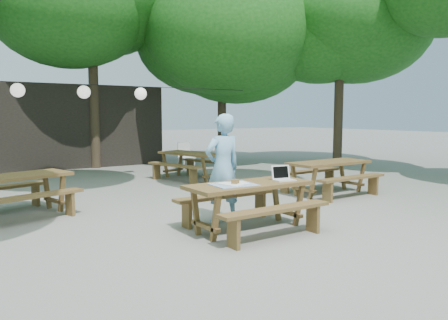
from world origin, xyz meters
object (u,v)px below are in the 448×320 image
main_picnic_table (249,206)px  plastic_chair (186,162)px  woman (223,168)px  picnic_table_nw (11,196)px

main_picnic_table → plastic_chair: 7.71m
main_picnic_table → woman: (-0.02, 0.70, 0.53)m
picnic_table_nw → plastic_chair: plastic_chair is taller
main_picnic_table → picnic_table_nw: bearing=134.6°
picnic_table_nw → main_picnic_table: bearing=-60.8°
main_picnic_table → woman: woman is taller
picnic_table_nw → woman: woman is taller
plastic_chair → woman: bearing=-112.1°
main_picnic_table → picnic_table_nw: size_ratio=0.89×
picnic_table_nw → plastic_chair: size_ratio=2.50×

